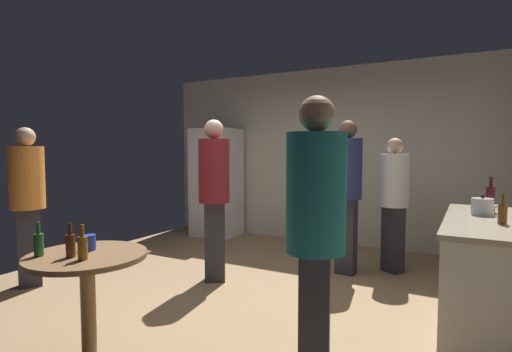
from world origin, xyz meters
name	(u,v)px	position (x,y,z in m)	size (l,w,h in m)	color
ground_plane	(227,297)	(0.00, 0.00, -0.05)	(5.20, 5.20, 0.10)	#9E7C56
wall_back	(318,156)	(0.00, 2.63, 1.35)	(5.32, 0.06, 2.70)	beige
refrigerator	(217,182)	(-1.64, 2.20, 0.90)	(0.70, 0.68, 1.80)	white
kitchen_counter	(487,275)	(2.28, 0.31, 0.45)	(0.64, 1.67, 0.90)	beige
kettle	(483,206)	(2.23, 0.51, 0.97)	(0.24, 0.17, 0.18)	#B2B2B7
wine_bottle_on_counter	(490,198)	(2.29, 0.74, 1.02)	(0.08, 0.08, 0.31)	#3F141E
beer_bottle_on_counter	(503,213)	(2.35, 0.11, 0.98)	(0.06, 0.06, 0.23)	#593314
foreground_table	(87,269)	(-0.15, -1.52, 0.63)	(0.80, 0.80, 0.73)	olive
beer_bottle_amber	(83,247)	(-0.04, -1.63, 0.82)	(0.06, 0.06, 0.23)	#8C5919
beer_bottle_brown	(71,245)	(-0.16, -1.63, 0.82)	(0.06, 0.06, 0.23)	#593314
beer_bottle_green	(39,244)	(-0.38, -1.72, 0.82)	(0.06, 0.06, 0.23)	#26662D
plastic_cup_blue	(90,242)	(-0.21, -1.45, 0.79)	(0.08, 0.08, 0.11)	blue
person_in_teal_shirt	(316,223)	(1.38, -1.18, 1.03)	(0.42, 0.42, 1.75)	#2D2D38
person_in_orange_shirt	(27,194)	(-1.94, -0.85, 0.98)	(0.47, 0.47, 1.68)	#2D2D38
person_in_navy_shirt	(347,184)	(0.88, 1.20, 1.05)	(0.35, 0.35, 1.79)	#2D2D38
person_in_white_shirt	(394,194)	(1.34, 1.53, 0.92)	(0.47, 0.47, 1.59)	#2D2D38
person_in_maroon_shirt	(214,187)	(-0.32, 0.24, 1.04)	(0.47, 0.47, 1.77)	#2D2D38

